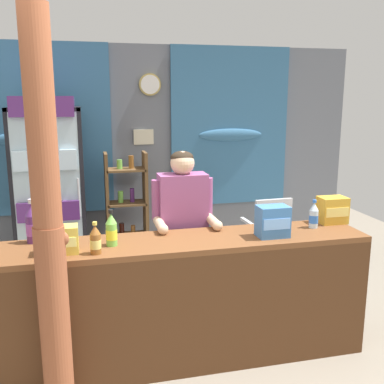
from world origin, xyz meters
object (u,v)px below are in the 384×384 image
at_px(shopkeeper, 183,221).
at_px(snack_box_biscuit, 273,221).
at_px(soda_bottle_iced_tea, 95,240).
at_px(soda_bottle_grape_soda, 32,224).
at_px(plastic_lawn_chair, 268,229).
at_px(soda_bottle_lime_soda, 111,230).
at_px(timber_post, 49,235).
at_px(bottle_shelf_rack, 127,206).
at_px(drink_fridge, 49,180).
at_px(soda_bottle_water, 314,216).
at_px(stall_counter, 185,294).
at_px(snack_box_choco_powder, 332,210).
at_px(snack_box_instant_noodle, 61,240).

relative_size(shopkeeper, snack_box_biscuit, 6.67).
bearing_deg(soda_bottle_iced_tea, soda_bottle_grape_soda, 141.25).
height_order(plastic_lawn_chair, soda_bottle_iced_tea, soda_bottle_iced_tea).
bearing_deg(shopkeeper, soda_bottle_lime_soda, -143.89).
bearing_deg(shopkeeper, timber_post, -139.96).
relative_size(bottle_shelf_rack, soda_bottle_grape_soda, 4.23).
xyz_separation_m(drink_fridge, shopkeeper, (1.13, -1.53, -0.11)).
relative_size(soda_bottle_water, soda_bottle_lime_soda, 0.88).
xyz_separation_m(shopkeeper, snack_box_biscuit, (0.56, -0.50, 0.10)).
xyz_separation_m(stall_counter, snack_box_choco_powder, (1.27, 0.25, 0.47)).
relative_size(timber_post, soda_bottle_water, 10.88).
bearing_deg(snack_box_instant_noodle, soda_bottle_iced_tea, -15.91).
bearing_deg(timber_post, soda_bottle_grape_soda, 105.13).
xyz_separation_m(drink_fridge, soda_bottle_water, (2.08, -1.89, -0.03)).
distance_m(timber_post, soda_bottle_lime_soda, 0.54).
bearing_deg(snack_box_instant_noodle, soda_bottle_lime_soda, 13.48).
bearing_deg(drink_fridge, plastic_lawn_chair, -12.12).
relative_size(timber_post, snack_box_biscuit, 10.61).
height_order(bottle_shelf_rack, soda_bottle_grape_soda, bottle_shelf_rack).
distance_m(bottle_shelf_rack, snack_box_biscuit, 2.36).
distance_m(drink_fridge, shopkeeper, 1.90).
xyz_separation_m(shopkeeper, snack_box_choco_powder, (1.17, -0.27, 0.09)).
bearing_deg(soda_bottle_iced_tea, plastic_lawn_chair, 40.36).
relative_size(timber_post, soda_bottle_iced_tea, 11.25).
relative_size(stall_counter, shopkeeper, 1.80).
bearing_deg(snack_box_biscuit, snack_box_choco_powder, 20.16).
relative_size(snack_box_biscuit, snack_box_choco_powder, 1.05).
height_order(shopkeeper, soda_bottle_grape_soda, shopkeeper).
height_order(stall_counter, soda_bottle_grape_soda, soda_bottle_grape_soda).
distance_m(shopkeeper, snack_box_biscuit, 0.75).
bearing_deg(soda_bottle_grape_soda, snack_box_biscuit, -8.85).
distance_m(timber_post, soda_bottle_water, 1.97).
bearing_deg(snack_box_choco_powder, timber_post, -165.89).
relative_size(plastic_lawn_chair, soda_bottle_lime_soda, 3.42).
bearing_deg(soda_bottle_water, plastic_lawn_chair, 80.70).
height_order(soda_bottle_lime_soda, snack_box_instant_noodle, soda_bottle_lime_soda).
height_order(timber_post, plastic_lawn_chair, timber_post).
bearing_deg(soda_bottle_water, snack_box_biscuit, -161.30).
bearing_deg(snack_box_biscuit, soda_bottle_lime_soda, 176.62).
bearing_deg(snack_box_choco_powder, snack_box_biscuit, -159.84).
height_order(timber_post, soda_bottle_iced_tea, timber_post).
relative_size(soda_bottle_grape_soda, snack_box_choco_powder, 1.43).
xyz_separation_m(plastic_lawn_chair, shopkeeper, (-1.18, -1.03, 0.45)).
relative_size(snack_box_biscuit, snack_box_instant_noodle, 1.01).
distance_m(shopkeeper, soda_bottle_grape_soda, 1.15).
relative_size(drink_fridge, snack_box_choco_powder, 8.93).
bearing_deg(shopkeeper, soda_bottle_iced_tea, -140.77).
bearing_deg(snack_box_instant_noodle, shopkeeper, 28.98).
relative_size(bottle_shelf_rack, plastic_lawn_chair, 1.52).
height_order(soda_bottle_lime_soda, snack_box_biscuit, soda_bottle_lime_soda).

